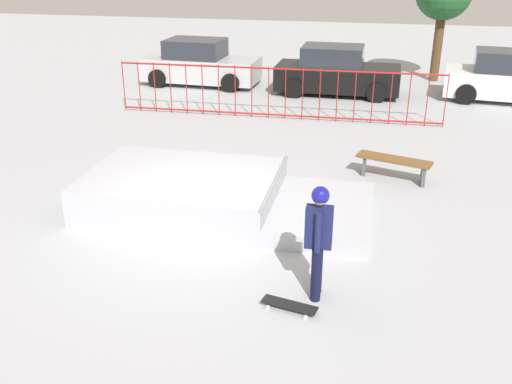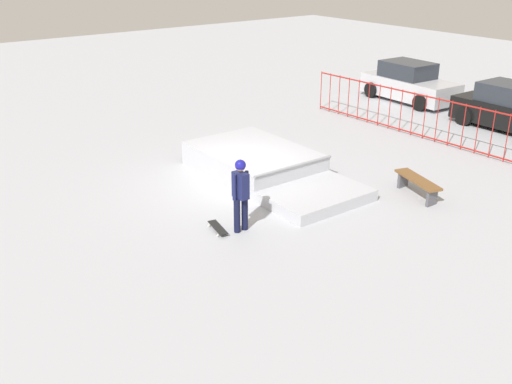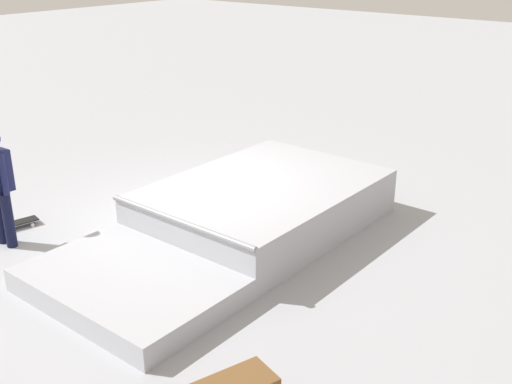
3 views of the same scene
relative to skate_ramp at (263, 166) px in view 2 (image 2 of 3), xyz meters
The scene contains 7 objects.
ground_plane 1.09m from the skate_ramp, 78.05° to the right, with size 60.00×60.00×0.00m, color #A8AAB2.
skate_ramp is the anchor object (origin of this frame).
skater 3.52m from the skate_ramp, 46.30° to the right, with size 0.39×0.44×1.73m.
skateboard 3.59m from the skate_ramp, 54.75° to the right, with size 0.82×0.39×0.09m.
perimeter_fence 6.46m from the skate_ramp, 88.09° to the left, with size 9.41×0.23×1.50m.
park_bench 4.22m from the skate_ramp, 33.71° to the left, with size 1.65×0.86×0.48m.
parked_car_silver 10.71m from the skate_ramp, 107.71° to the left, with size 4.18×2.08×1.60m.
Camera 2 is at (12.04, -8.52, 6.07)m, focal length 41.34 mm.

